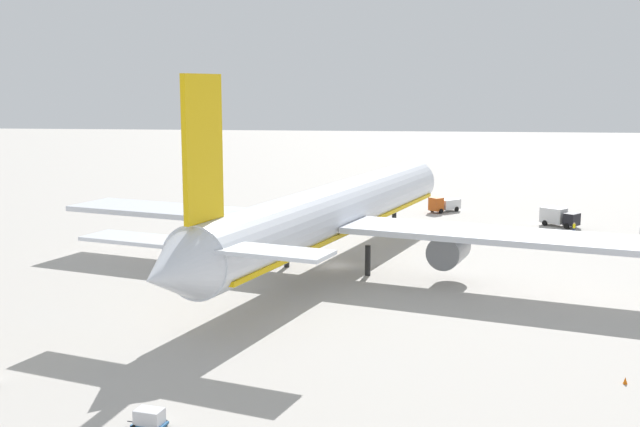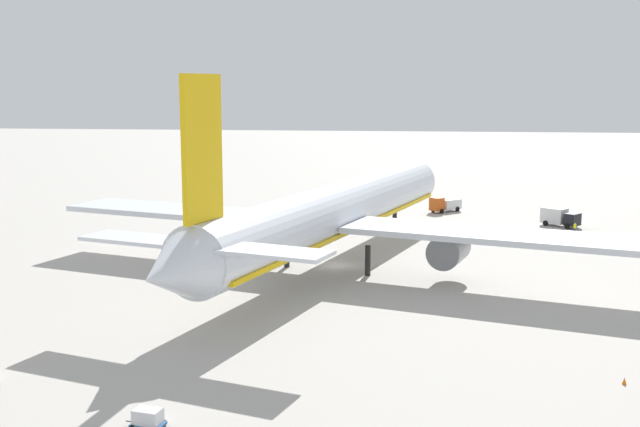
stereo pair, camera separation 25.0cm
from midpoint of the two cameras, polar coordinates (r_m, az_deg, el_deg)
ground_plane at (r=101.34m, az=1.28°, el=-3.81°), size 600.00×600.00×0.00m
airliner at (r=98.81m, az=1.02°, el=0.02°), size 77.58×73.65×23.99m
service_truck_0 at (r=145.46m, az=9.10°, el=0.67°), size 5.88×6.09×2.82m
service_truck_1 at (r=134.90m, az=17.04°, el=-0.22°), size 5.87×6.29×2.98m
baggage_cart_1 at (r=56.10m, az=-12.27°, el=-14.29°), size 1.87×2.89×1.35m
ground_worker_1 at (r=129.12m, az=18.07°, el=-1.01°), size 0.53×0.53×1.74m
traffic_cone_0 at (r=126.52m, az=18.93°, el=-1.54°), size 0.36×0.36×0.55m
traffic_cone_2 at (r=143.42m, az=18.45°, el=-0.29°), size 0.36×0.36×0.55m
traffic_cone_3 at (r=66.74m, az=21.34°, el=-11.26°), size 0.36×0.36×0.55m
traffic_cone_4 at (r=144.01m, az=-1.62°, el=0.23°), size 0.36×0.36×0.55m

